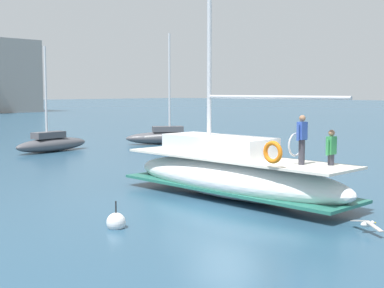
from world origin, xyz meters
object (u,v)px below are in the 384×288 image
(moored_sloop_near, at_px, (164,136))
(seagull, at_px, (367,224))
(main_sailboat, at_px, (232,173))
(mooring_buoy, at_px, (116,222))
(moored_sloop_far, at_px, (52,143))

(moored_sloop_near, height_order, seagull, moored_sloop_near)
(main_sailboat, distance_m, mooring_buoy, 5.63)
(main_sailboat, bearing_deg, mooring_buoy, -176.28)
(moored_sloop_near, relative_size, seagull, 6.64)
(seagull, bearing_deg, mooring_buoy, 128.63)
(moored_sloop_far, xyz_separation_m, seagull, (-5.07, -23.21, -0.30))
(mooring_buoy, bearing_deg, seagull, -51.37)
(main_sailboat, relative_size, mooring_buoy, 14.35)
(seagull, distance_m, mooring_buoy, 6.85)
(moored_sloop_near, bearing_deg, mooring_buoy, -137.38)
(moored_sloop_near, xyz_separation_m, seagull, (-13.27, -21.48, -0.33))
(moored_sloop_far, distance_m, mooring_buoy, 20.16)
(main_sailboat, height_order, moored_sloop_near, main_sailboat)
(moored_sloop_near, relative_size, mooring_buoy, 9.04)
(main_sailboat, bearing_deg, seagull, -102.75)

